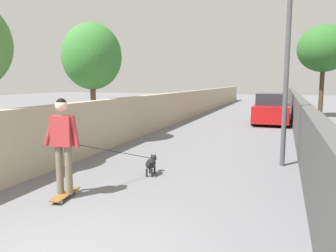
# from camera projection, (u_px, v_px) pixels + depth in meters

# --- Properties ---
(ground_plane) EXTENTS (80.00, 80.00, 0.00)m
(ground_plane) POSITION_uv_depth(u_px,v_px,m) (232.00, 125.00, 16.30)
(ground_plane) COLOR slate
(wall_left) EXTENTS (48.00, 0.30, 1.57)m
(wall_left) POSITION_uv_depth(u_px,v_px,m) (163.00, 111.00, 15.31)
(wall_left) COLOR tan
(wall_left) RESTS_ON ground
(fence_right) EXTENTS (48.00, 0.30, 1.51)m
(fence_right) POSITION_uv_depth(u_px,v_px,m) (298.00, 115.00, 13.35)
(fence_right) COLOR #4C4C4C
(fence_right) RESTS_ON ground
(tree_left_near) EXTENTS (2.02, 2.02, 4.12)m
(tree_left_near) POSITION_uv_depth(u_px,v_px,m) (92.00, 57.00, 11.11)
(tree_left_near) COLOR brown
(tree_left_near) RESTS_ON ground
(tree_right_far) EXTENTS (2.99, 2.99, 5.41)m
(tree_right_far) POSITION_uv_depth(u_px,v_px,m) (324.00, 49.00, 18.95)
(tree_right_far) COLOR #473523
(tree_right_far) RESTS_ON ground
(lamp_post) EXTENTS (0.36, 0.36, 4.61)m
(lamp_post) POSITION_uv_depth(u_px,v_px,m) (288.00, 40.00, 7.92)
(lamp_post) COLOR #4C4C51
(lamp_post) RESTS_ON ground
(skateboard) EXTENTS (0.82, 0.31, 0.08)m
(skateboard) POSITION_uv_depth(u_px,v_px,m) (65.00, 194.00, 6.02)
(skateboard) COLOR brown
(skateboard) RESTS_ON ground
(person_skateboarder) EXTENTS (0.27, 0.72, 1.76)m
(person_skateboarder) POSITION_uv_depth(u_px,v_px,m) (63.00, 138.00, 5.88)
(person_skateboarder) COLOR #726651
(person_skateboarder) RESTS_ON skateboard
(dog) EXTENTS (2.24, 1.07, 1.06)m
(dog) POSITION_uv_depth(u_px,v_px,m) (151.00, 163.00, 7.49)
(dog) COLOR black
(dog) RESTS_ON ground
(car_near) EXTENTS (4.05, 1.80, 1.54)m
(car_near) POSITION_uv_depth(u_px,v_px,m) (272.00, 109.00, 16.82)
(car_near) COLOR #B71414
(car_near) RESTS_ON ground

